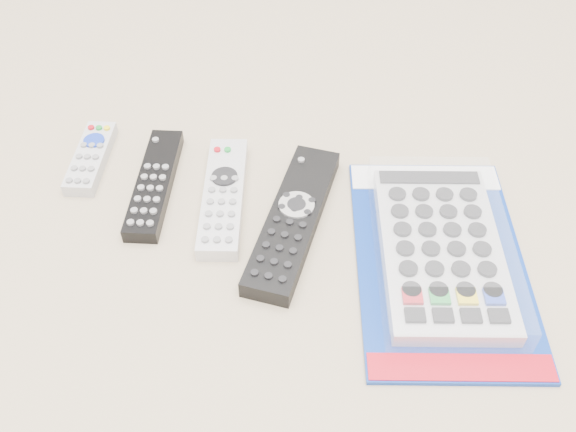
% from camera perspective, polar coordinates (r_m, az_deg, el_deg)
% --- Properties ---
extents(remote_small_grey, '(0.06, 0.14, 0.02)m').
position_cam_1_polar(remote_small_grey, '(0.90, -17.13, 5.00)').
color(remote_small_grey, '#A7A7A9').
rests_on(remote_small_grey, ground).
extents(remote_slim_black, '(0.07, 0.19, 0.02)m').
position_cam_1_polar(remote_slim_black, '(0.84, -11.78, 2.84)').
color(remote_slim_black, black).
rests_on(remote_slim_black, ground).
extents(remote_silver_dvd, '(0.09, 0.20, 0.02)m').
position_cam_1_polar(remote_silver_dvd, '(0.81, -5.76, 1.77)').
color(remote_silver_dvd, silver).
rests_on(remote_silver_dvd, ground).
extents(remote_large_black, '(0.07, 0.24, 0.03)m').
position_cam_1_polar(remote_large_black, '(0.78, 0.47, -0.32)').
color(remote_large_black, black).
rests_on(remote_large_black, ground).
extents(jumbo_remote_packaged, '(0.25, 0.35, 0.04)m').
position_cam_1_polar(jumbo_remote_packaged, '(0.76, 13.48, -2.80)').
color(jumbo_remote_packaged, navy).
rests_on(jumbo_remote_packaged, ground).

